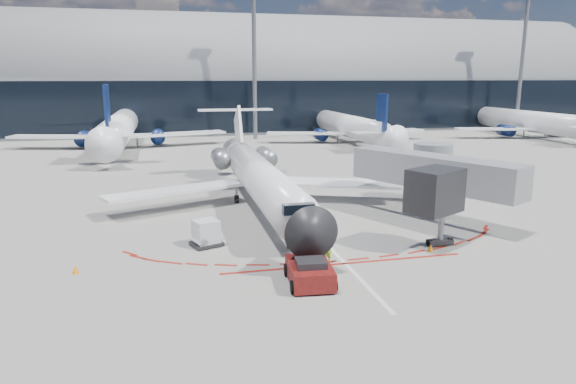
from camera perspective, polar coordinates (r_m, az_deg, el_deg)
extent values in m
plane|color=slate|center=(39.55, 0.83, -2.23)|extent=(260.00, 260.00, 0.00)
cube|color=silver|center=(41.43, 0.16, -1.53)|extent=(0.25, 40.00, 0.01)
cube|color=maroon|center=(29.05, 6.36, -7.90)|extent=(14.00, 0.25, 0.01)
cube|color=gray|center=(102.63, -8.09, 9.68)|extent=(150.00, 24.00, 10.00)
cylinder|color=gray|center=(102.50, -8.17, 12.47)|extent=(150.00, 24.00, 24.00)
cube|color=black|center=(90.66, -7.38, 9.32)|extent=(150.00, 0.20, 9.00)
cube|color=gray|center=(37.93, 15.86, 2.21)|extent=(8.22, 12.61, 2.30)
cube|color=black|center=(31.55, 16.00, 0.15)|extent=(3.86, 3.44, 2.60)
cylinder|color=slate|center=(32.85, 16.63, -3.73)|extent=(0.36, 0.36, 2.40)
cube|color=black|center=(33.13, 16.52, -5.35)|extent=(1.60, 0.60, 0.30)
cylinder|color=gray|center=(44.53, 15.68, 2.15)|extent=(3.20, 3.20, 4.80)
cylinder|color=black|center=(44.96, 15.51, -0.54)|extent=(4.00, 4.00, 0.50)
cylinder|color=slate|center=(86.30, -3.76, 14.21)|extent=(0.70, 0.70, 25.00)
cylinder|color=slate|center=(106.65, 24.55, 12.83)|extent=(0.70, 0.70, 25.00)
cylinder|color=white|center=(39.76, -3.04, 1.48)|extent=(2.83, 23.07, 2.83)
cone|color=black|center=(27.41, 1.79, -3.67)|extent=(2.83, 2.94, 2.83)
cone|color=white|center=(52.84, -5.62, 4.23)|extent=(2.83, 3.78, 2.83)
cube|color=black|center=(28.82, 0.94, -1.66)|extent=(1.78, 1.47, 0.58)
cube|color=white|center=(40.91, -12.42, 0.17)|extent=(11.23, 6.66, 0.33)
cube|color=white|center=(43.02, 5.15, 1.03)|extent=(11.23, 6.66, 0.33)
cube|color=white|center=(51.50, -5.53, 6.84)|extent=(0.26, 4.92, 5.01)
cube|color=white|center=(53.52, -5.89, 9.08)|extent=(7.55, 1.68, 0.17)
cylinder|color=slate|center=(48.44, -7.49, 3.73)|extent=(1.57, 3.57, 1.57)
cylinder|color=slate|center=(49.04, -2.48, 3.94)|extent=(1.57, 3.57, 1.57)
cylinder|color=black|center=(31.17, 0.16, -5.81)|extent=(0.23, 0.59, 0.59)
cylinder|color=black|center=(42.52, -5.72, -0.76)|extent=(0.31, 0.67, 0.67)
cylinder|color=black|center=(43.02, -1.56, -0.54)|extent=(0.31, 0.67, 0.67)
cylinder|color=slate|center=(31.08, 0.16, -5.31)|extent=(0.19, 0.19, 1.15)
cube|color=#4F0B0B|center=(26.10, 2.41, -8.94)|extent=(2.35, 3.47, 0.93)
cube|color=black|center=(25.59, 2.55, -7.90)|extent=(1.55, 1.36, 0.36)
cylinder|color=slate|center=(28.26, 1.57, -7.65)|extent=(0.34, 2.68, 0.10)
cylinder|color=black|center=(25.00, 0.64, -10.52)|extent=(0.35, 0.68, 0.66)
cylinder|color=black|center=(25.35, 5.09, -10.24)|extent=(0.35, 0.68, 0.66)
cylinder|color=black|center=(27.08, -0.10, -8.65)|extent=(0.35, 0.68, 0.66)
cylinder|color=black|center=(27.40, 4.01, -8.42)|extent=(0.35, 0.68, 0.66)
imported|color=#A7FF1A|center=(28.66, 4.27, -6.10)|extent=(0.75, 0.53, 1.94)
cube|color=black|center=(32.11, -9.04, -5.67)|extent=(2.15, 2.00, 0.19)
cube|color=silver|center=(31.87, -9.09, -4.33)|extent=(1.76, 1.71, 1.39)
cylinder|color=black|center=(31.37, -9.75, -6.28)|extent=(0.14, 0.19, 0.17)
cylinder|color=black|center=(31.92, -7.47, -5.86)|extent=(0.14, 0.19, 0.17)
cylinder|color=black|center=(32.35, -10.59, -5.72)|extent=(0.14, 0.19, 0.17)
cylinder|color=black|center=(32.89, -8.36, -5.32)|extent=(0.14, 0.19, 0.17)
cone|color=orange|center=(29.63, -22.55, -7.95)|extent=(0.33, 0.33, 0.46)
cone|color=orange|center=(31.85, 15.55, -5.99)|extent=(0.34, 0.34, 0.47)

